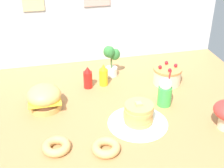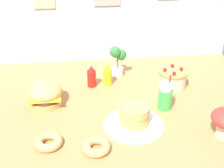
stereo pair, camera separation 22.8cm
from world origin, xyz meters
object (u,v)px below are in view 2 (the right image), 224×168
Objects in this scene: pancake_stack at (134,116)px; ketchup_bottle at (92,77)px; potted_plant at (117,60)px; mustard_bottle at (108,75)px; donut_pink_glaze at (48,142)px; layer_cake at (172,79)px; cream_soda_cup at (165,95)px; burger at (45,94)px; donut_chocolate at (96,147)px.

pancake_stack is 1.70× the size of ketchup_bottle.
pancake_stack is at bearing -87.78° from potted_plant.
mustard_bottle is 0.85m from donut_pink_glaze.
mustard_bottle is at bearing 58.36° from donut_pink_glaze.
cream_soda_cup reaches higher than layer_cake.
donut_chocolate is at bearing -58.62° from burger.
layer_cake is 0.66m from ketchup_bottle.
pancake_stack is 1.11× the size of potted_plant.
ketchup_bottle is at bearing 173.31° from layer_cake.
burger is at bearing 151.50° from pancake_stack.
donut_pink_glaze is (0.05, -0.48, -0.06)m from burger.
burger is 0.70m from pancake_stack.
potted_plant is at bearing 150.94° from layer_cake.
mustard_bottle is at bearing 170.24° from layer_cake.
cream_soda_cup is at bearing 37.11° from donut_chocolate.
donut_chocolate is (-0.01, -0.79, -0.06)m from ketchup_bottle.
pancake_stack reaches higher than donut_pink_glaze.
pancake_stack is 1.83× the size of donut_pink_glaze.
ketchup_bottle is 0.29m from potted_plant.
cream_soda_cup is 0.98× the size of potted_plant.
cream_soda_cup is (0.26, 0.18, 0.04)m from pancake_stack.
donut_pink_glaze is at bearing -122.02° from potted_plant.
potted_plant is (0.54, 0.87, 0.13)m from donut_pink_glaze.
donut_pink_glaze is 1.03m from potted_plant.
cream_soda_cup is 0.67m from donut_chocolate.
mustard_bottle reaches higher than donut_pink_glaze.
burger is 1.43× the size of donut_chocolate.
cream_soda_cup is at bearing -36.46° from ketchup_bottle.
layer_cake is at bearing 8.11° from burger.
ketchup_bottle is 0.67× the size of cream_soda_cup.
cream_soda_cup is (0.38, -0.40, 0.02)m from mustard_bottle.
pancake_stack is 1.70× the size of mustard_bottle.
potted_plant reaches higher than donut_chocolate.
layer_cake is at bearing 65.13° from cream_soda_cup.
layer_cake is 0.82× the size of potted_plant.
burger is at bearing -148.15° from ketchup_bottle.
ketchup_bottle is 0.66× the size of potted_plant.
layer_cake is 1.25× the size of ketchup_bottle.
donut_pink_glaze is at bearing -147.02° from layer_cake.
potted_plant is (0.25, 0.95, 0.13)m from donut_chocolate.
burger is at bearing 169.62° from cream_soda_cup.
potted_plant is at bearing 56.18° from mustard_bottle.
pancake_stack is 0.72m from potted_plant.
burger is 1.06× the size of layer_cake.
layer_cake is 0.53m from mustard_bottle.
ketchup_bottle is at bearing 88.95° from donut_chocolate.
ketchup_bottle is 1.08× the size of donut_chocolate.
donut_pink_glaze is (-0.44, -0.72, -0.06)m from mustard_bottle.
layer_cake is at bearing 46.42° from donut_chocolate.
pancake_stack is (0.62, -0.34, -0.02)m from burger.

